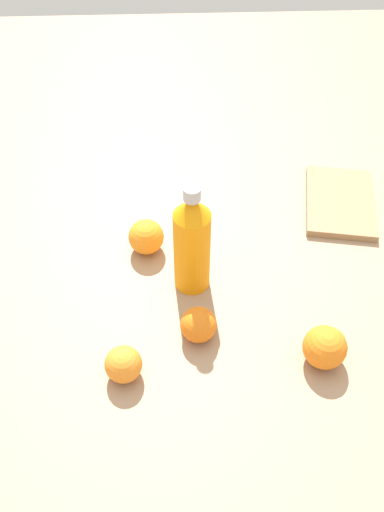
# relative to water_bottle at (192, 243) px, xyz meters

# --- Properties ---
(ground_plane) EXTENTS (2.40, 2.40, 0.00)m
(ground_plane) POSITION_rel_water_bottle_xyz_m (0.04, 0.02, -0.12)
(ground_plane) COLOR #9E7F60
(water_bottle) EXTENTS (0.07, 0.07, 0.26)m
(water_bottle) POSITION_rel_water_bottle_xyz_m (0.00, 0.00, 0.00)
(water_bottle) COLOR orange
(water_bottle) RESTS_ON ground_plane
(orange_0) EXTENTS (0.08, 0.08, 0.08)m
(orange_0) POSITION_rel_water_bottle_xyz_m (-0.20, -0.23, -0.08)
(orange_0) COLOR orange
(orange_0) RESTS_ON ground_plane
(orange_1) EXTENTS (0.08, 0.08, 0.08)m
(orange_1) POSITION_rel_water_bottle_xyz_m (0.10, 0.09, -0.08)
(orange_1) COLOR orange
(orange_1) RESTS_ON ground_plane
(orange_2) EXTENTS (0.07, 0.07, 0.07)m
(orange_2) POSITION_rel_water_bottle_xyz_m (-0.21, 0.13, -0.08)
(orange_2) COLOR orange
(orange_2) RESTS_ON ground_plane
(orange_3) EXTENTS (0.07, 0.07, 0.07)m
(orange_3) POSITION_rel_water_bottle_xyz_m (-0.13, -0.01, -0.08)
(orange_3) COLOR orange
(orange_3) RESTS_ON ground_plane
(cutting_board) EXTENTS (0.25, 0.19, 0.02)m
(cutting_board) POSITION_rel_water_bottle_xyz_m (0.22, -0.36, -0.11)
(cutting_board) COLOR #99724C
(cutting_board) RESTS_ON ground_plane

